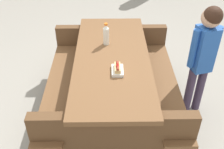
{
  "coord_description": "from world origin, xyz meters",
  "views": [
    {
      "loc": [
        2.32,
        0.08,
        2.26
      ],
      "look_at": [
        0.0,
        0.0,
        0.52
      ],
      "focal_mm": 43.65,
      "sensor_mm": 36.0,
      "label": 1
    }
  ],
  "objects_px": {
    "picnic_table": "(112,80)",
    "soda_bottle": "(106,35)",
    "hotdog_tray": "(118,69)",
    "child_in_coat": "(204,50)"
  },
  "relations": [
    {
      "from": "soda_bottle",
      "to": "picnic_table",
      "type": "bearing_deg",
      "value": 15.7
    },
    {
      "from": "soda_bottle",
      "to": "hotdog_tray",
      "type": "bearing_deg",
      "value": 14.41
    },
    {
      "from": "soda_bottle",
      "to": "hotdog_tray",
      "type": "height_order",
      "value": "soda_bottle"
    },
    {
      "from": "picnic_table",
      "to": "child_in_coat",
      "type": "distance_m",
      "value": 1.0
    },
    {
      "from": "hotdog_tray",
      "to": "child_in_coat",
      "type": "height_order",
      "value": "child_in_coat"
    },
    {
      "from": "hotdog_tray",
      "to": "child_in_coat",
      "type": "bearing_deg",
      "value": 109.96
    },
    {
      "from": "picnic_table",
      "to": "child_in_coat",
      "type": "xyz_separation_m",
      "value": [
        -0.06,
        0.93,
        0.38
      ]
    },
    {
      "from": "hotdog_tray",
      "to": "child_in_coat",
      "type": "distance_m",
      "value": 0.92
    },
    {
      "from": "picnic_table",
      "to": "soda_bottle",
      "type": "distance_m",
      "value": 0.5
    },
    {
      "from": "picnic_table",
      "to": "hotdog_tray",
      "type": "height_order",
      "value": "hotdog_tray"
    }
  ]
}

